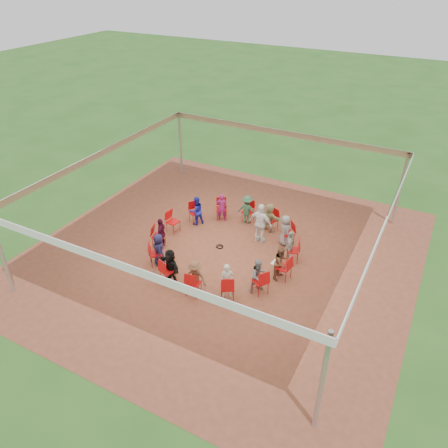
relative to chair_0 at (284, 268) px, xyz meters
The scene contains 33 objects.
ground 2.47m from the chair_0, behind, with size 80.00×80.00×0.00m, color #245219.
dirt_patch 2.47m from the chair_0, behind, with size 13.00×13.00×0.00m, color brown.
tent 3.10m from the chair_0, behind, with size 10.33×10.33×3.00m.
chair_0 is the anchor object (origin of this frame).
chair_1 1.08m from the chair_0, 94.66° to the left, with size 0.42×0.44×0.90m, color #B3090A, non-canonical shape.
chair_2 2.11m from the chair_0, 107.51° to the left, with size 0.42×0.44×0.90m, color #B3090A, non-canonical shape.
chair_3 3.03m from the chair_0, 120.37° to the left, with size 0.42×0.44×0.90m, color #B3090A, non-canonical shape.
chair_4 3.80m from the chair_0, 133.23° to the left, with size 0.42×0.44×0.90m, color #B3090A, non-canonical shape.
chair_5 4.38m from the chair_0, 146.08° to the left, with size 0.42×0.44×0.90m, color #B3090A, non-canonical shape.
chair_6 4.74m from the chair_0, 158.94° to the left, with size 0.42×0.44×0.90m, color #B3090A, non-canonical shape.
chair_7 4.87m from the chair_0, behind, with size 0.42×0.44×0.90m, color #B3090A, non-canonical shape.
chair_8 4.74m from the chair_0, behind, with size 0.42×0.44×0.90m, color #B3090A, non-canonical shape.
chair_9 4.38m from the chair_0, 162.49° to the right, with size 0.42×0.44×0.90m, color #B3090A, non-canonical shape.
chair_10 3.80m from the chair_0, 149.63° to the right, with size 0.42×0.44×0.90m, color #B3090A, non-canonical shape.
chair_11 3.03m from the chair_0, 136.77° to the right, with size 0.42×0.44×0.90m, color #B3090A, non-canonical shape.
chair_12 2.11m from the chair_0, 123.92° to the right, with size 0.42×0.44×0.90m, color #B3090A, non-canonical shape.
chair_13 1.08m from the chair_0, 111.06° to the right, with size 0.42×0.44×0.90m, color #B3090A, non-canonical shape.
person_seated_0 0.19m from the chair_0, behind, with size 0.58×0.33×1.19m, color brown.
person_seated_1 1.07m from the chair_0, 100.98° to the left, with size 0.70×0.36×1.19m, color #A8A495.
person_seated_2 2.07m from the chair_0, 110.52° to the left, with size 0.58×0.33×1.19m, color slate.
person_seated_3 2.96m from the chair_0, 122.19° to the left, with size 1.10×0.41×1.19m, color #9C925D.
person_seated_4 3.71m from the chair_0, 134.38° to the left, with size 0.77×0.38×1.19m, color #295037.
person_seated_5 4.28m from the chair_0, 146.78° to the left, with size 0.43×0.28×1.19m, color #7E1751.
person_seated_6 4.63m from the chair_0, 159.27° to the left, with size 0.58×0.33×1.19m, color #1A219B.
person_seated_7 4.63m from the chair_0, behind, with size 0.70×0.36×1.19m, color #3E0A20.
person_seated_8 4.28m from the chair_0, 163.19° to the right, with size 0.58×0.33×1.19m, color #181838.
person_seated_9 3.71m from the chair_0, 150.79° to the right, with size 1.10×0.41×1.19m, color black.
person_seated_10 2.96m from the chair_0, 138.59° to the right, with size 0.77×0.38×1.19m, color brown.
person_seated_11 2.07m from the chair_0, 126.92° to the right, with size 0.43×0.28×1.19m, color #A8A495.
person_seated_12 1.07m from the chair_0, 117.38° to the right, with size 0.58×0.33×1.19m, color slate.
standing_person 2.31m from the chair_0, 133.78° to the left, with size 0.93×0.47×1.58m, color white.
cable_coil 2.83m from the chair_0, 167.40° to the left, with size 0.35×0.35×0.03m.
laptop 0.31m from the chair_0, behind, with size 0.27×0.32×0.20m.
Camera 1 is at (6.01, -11.34, 9.21)m, focal length 35.00 mm.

